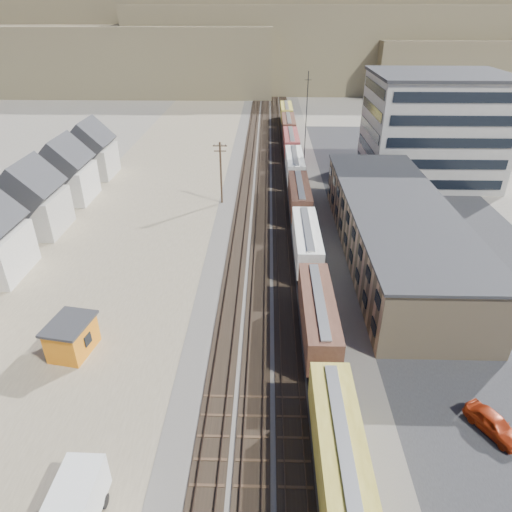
{
  "coord_description": "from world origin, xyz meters",
  "views": [
    {
      "loc": [
        -1.18,
        -27.25,
        28.68
      ],
      "look_at": [
        -2.35,
        18.82,
        3.0
      ],
      "focal_mm": 32.0,
      "sensor_mm": 36.0,
      "label": 1
    }
  ],
  "objects_px": {
    "maintenance_shed": "(72,337)",
    "utility_pole_north": "(221,172)",
    "parked_car_red": "(494,424)",
    "parked_car_blue": "(388,187)",
    "freight_train": "(297,179)"
  },
  "relations": [
    {
      "from": "parked_car_red",
      "to": "parked_car_blue",
      "type": "relative_size",
      "value": 0.77
    },
    {
      "from": "maintenance_shed",
      "to": "utility_pole_north",
      "type": "bearing_deg",
      "value": 73.99
    },
    {
      "from": "utility_pole_north",
      "to": "parked_car_red",
      "type": "distance_m",
      "value": 51.42
    },
    {
      "from": "freight_train",
      "to": "utility_pole_north",
      "type": "xyz_separation_m",
      "value": [
        -12.3,
        -3.91,
        2.5
      ]
    },
    {
      "from": "parked_car_red",
      "to": "utility_pole_north",
      "type": "bearing_deg",
      "value": 90.45
    },
    {
      "from": "utility_pole_north",
      "to": "parked_car_red",
      "type": "bearing_deg",
      "value": -61.18
    },
    {
      "from": "parked_car_red",
      "to": "parked_car_blue",
      "type": "distance_m",
      "value": 50.7
    },
    {
      "from": "freight_train",
      "to": "utility_pole_north",
      "type": "distance_m",
      "value": 13.15
    },
    {
      "from": "maintenance_shed",
      "to": "parked_car_red",
      "type": "bearing_deg",
      "value": -13.17
    },
    {
      "from": "freight_train",
      "to": "parked_car_red",
      "type": "bearing_deg",
      "value": -75.74
    },
    {
      "from": "utility_pole_north",
      "to": "parked_car_red",
      "type": "xyz_separation_m",
      "value": [
        24.7,
        -44.88,
        -4.52
      ]
    },
    {
      "from": "freight_train",
      "to": "utility_pole_north",
      "type": "relative_size",
      "value": 11.97
    },
    {
      "from": "maintenance_shed",
      "to": "parked_car_red",
      "type": "height_order",
      "value": "maintenance_shed"
    },
    {
      "from": "freight_train",
      "to": "parked_car_blue",
      "type": "distance_m",
      "value": 16.1
    },
    {
      "from": "freight_train",
      "to": "maintenance_shed",
      "type": "distance_m",
      "value": 46.54
    }
  ]
}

